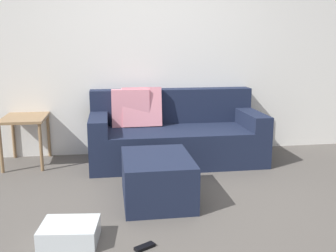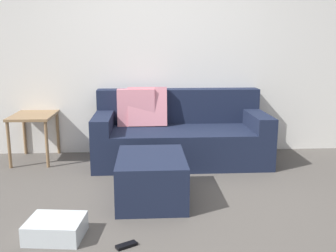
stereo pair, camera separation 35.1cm
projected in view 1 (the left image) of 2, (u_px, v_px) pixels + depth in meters
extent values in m
plane|color=#544F49|center=(175.00, 214.00, 3.21)|extent=(7.30, 7.30, 0.00)
cube|color=silver|center=(149.00, 43.00, 4.80)|extent=(5.62, 0.10, 2.77)
cube|color=#192138|center=(176.00, 145.00, 4.59)|extent=(2.01, 0.93, 0.41)
cube|color=#192138|center=(172.00, 106.00, 4.85)|extent=(2.01, 0.23, 0.42)
cube|color=#192138|center=(99.00, 123.00, 4.40)|extent=(0.21, 0.93, 0.18)
cube|color=#192138|center=(250.00, 118.00, 4.66)|extent=(0.21, 0.93, 0.18)
cube|color=pink|center=(131.00, 108.00, 4.59)|extent=(0.45, 0.14, 0.45)
cube|color=pink|center=(142.00, 107.00, 4.61)|extent=(0.47, 0.18, 0.48)
cube|color=#192138|center=(157.00, 178.00, 3.45)|extent=(0.60, 0.80, 0.41)
cube|color=silver|center=(70.00, 233.00, 2.73)|extent=(0.43, 0.37, 0.14)
cube|color=olive|center=(25.00, 118.00, 4.42)|extent=(0.48, 0.63, 0.03)
cylinder|color=olive|center=(1.00, 149.00, 4.17)|extent=(0.04, 0.04, 0.53)
cylinder|color=olive|center=(41.00, 148.00, 4.23)|extent=(0.04, 0.04, 0.53)
cylinder|color=olive|center=(13.00, 137.00, 4.72)|extent=(0.04, 0.04, 0.53)
cylinder|color=olive|center=(49.00, 135.00, 4.78)|extent=(0.04, 0.04, 0.53)
cube|color=black|center=(145.00, 247.00, 2.66)|extent=(0.16, 0.12, 0.02)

